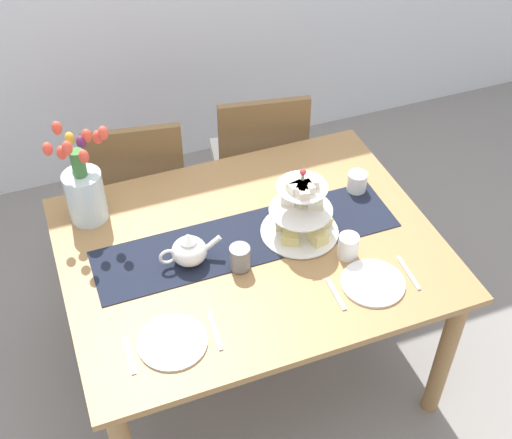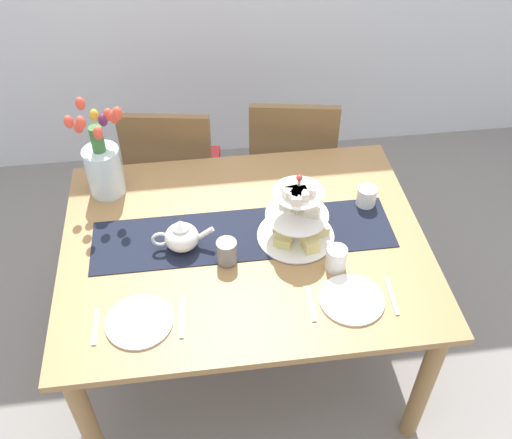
% 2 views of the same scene
% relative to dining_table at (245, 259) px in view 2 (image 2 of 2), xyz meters
% --- Properties ---
extents(ground_plane, '(8.00, 8.00, 0.00)m').
position_rel_dining_table_xyz_m(ground_plane, '(0.00, 0.00, -0.64)').
color(ground_plane, gray).
extents(dining_table, '(1.40, 1.09, 0.74)m').
position_rel_dining_table_xyz_m(dining_table, '(0.00, 0.00, 0.00)').
color(dining_table, '#A37747').
rests_on(dining_table, ground_plane).
extents(chair_left, '(0.48, 0.48, 0.91)m').
position_rel_dining_table_xyz_m(chair_left, '(-0.27, 0.78, -0.14)').
color(chair_left, brown).
rests_on(chair_left, ground_plane).
extents(chair_right, '(0.49, 0.49, 0.91)m').
position_rel_dining_table_xyz_m(chair_right, '(0.33, 0.78, -0.14)').
color(chair_right, brown).
rests_on(chair_right, ground_plane).
extents(table_runner, '(1.17, 0.29, 0.00)m').
position_rel_dining_table_xyz_m(table_runner, '(0.00, 0.04, 0.10)').
color(table_runner, black).
rests_on(table_runner, dining_table).
extents(tiered_cake_stand, '(0.30, 0.30, 0.30)m').
position_rel_dining_table_xyz_m(tiered_cake_stand, '(0.20, 0.00, 0.20)').
color(tiered_cake_stand, beige).
rests_on(tiered_cake_stand, table_runner).
extents(teapot, '(0.24, 0.13, 0.14)m').
position_rel_dining_table_xyz_m(teapot, '(-0.24, 0.00, 0.16)').
color(teapot, white).
rests_on(teapot, table_runner).
extents(tulip_vase, '(0.23, 0.21, 0.44)m').
position_rel_dining_table_xyz_m(tulip_vase, '(-0.54, 0.38, 0.25)').
color(tulip_vase, silver).
rests_on(tulip_vase, dining_table).
extents(cream_jug, '(0.08, 0.08, 0.08)m').
position_rel_dining_table_xyz_m(cream_jug, '(0.52, 0.15, 0.14)').
color(cream_jug, white).
rests_on(cream_jug, dining_table).
extents(dinner_plate_left, '(0.23, 0.23, 0.01)m').
position_rel_dining_table_xyz_m(dinner_plate_left, '(-0.40, -0.34, 0.11)').
color(dinner_plate_left, white).
rests_on(dinner_plate_left, dining_table).
extents(fork_left, '(0.02, 0.15, 0.01)m').
position_rel_dining_table_xyz_m(fork_left, '(-0.54, -0.34, 0.10)').
color(fork_left, silver).
rests_on(fork_left, dining_table).
extents(knife_left, '(0.03, 0.17, 0.01)m').
position_rel_dining_table_xyz_m(knife_left, '(-0.25, -0.34, 0.10)').
color(knife_left, silver).
rests_on(knife_left, dining_table).
extents(dinner_plate_right, '(0.23, 0.23, 0.01)m').
position_rel_dining_table_xyz_m(dinner_plate_right, '(0.34, -0.34, 0.11)').
color(dinner_plate_right, white).
rests_on(dinner_plate_right, dining_table).
extents(fork_right, '(0.02, 0.15, 0.01)m').
position_rel_dining_table_xyz_m(fork_right, '(0.19, -0.34, 0.10)').
color(fork_right, silver).
rests_on(fork_right, dining_table).
extents(knife_right, '(0.02, 0.17, 0.01)m').
position_rel_dining_table_xyz_m(knife_right, '(0.48, -0.34, 0.10)').
color(knife_right, silver).
rests_on(knife_right, dining_table).
extents(mug_grey, '(0.08, 0.08, 0.09)m').
position_rel_dining_table_xyz_m(mug_grey, '(-0.08, -0.09, 0.15)').
color(mug_grey, slate).
rests_on(mug_grey, table_runner).
extents(mug_white_text, '(0.08, 0.08, 0.09)m').
position_rel_dining_table_xyz_m(mug_white_text, '(0.32, -0.18, 0.15)').
color(mug_white_text, white).
rests_on(mug_white_text, dining_table).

